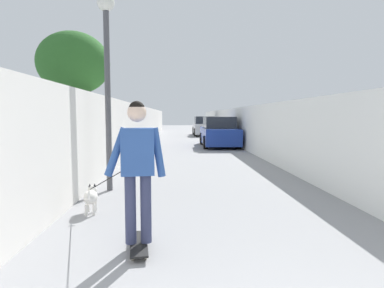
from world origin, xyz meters
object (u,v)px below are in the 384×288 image
object	(u,v)px
person_skateboarder	(138,161)
car_far	(204,127)
tree_left_mid	(74,65)
lamp_post	(107,57)
car_near	(219,133)
dog	(91,196)
skateboard	(139,244)

from	to	relation	value
person_skateboarder	car_far	xyz separation A→B (m)	(22.69, -2.57, -0.35)
tree_left_mid	lamp_post	xyz separation A→B (m)	(-1.71, -1.22, -0.09)
lamp_post	car_near	xyz separation A→B (m)	(9.88, -3.57, -2.10)
dog	car_near	world-z (taller)	car_near
car_far	tree_left_mid	bearing A→B (deg)	164.99
person_skateboarder	car_near	distance (m)	13.27
tree_left_mid	dog	distance (m)	4.44
car_near	car_far	xyz separation A→B (m)	(9.68, -0.00, 0.00)
person_skateboarder	dog	distance (m)	1.95
car_far	lamp_post	bearing A→B (deg)	169.66
car_near	car_far	world-z (taller)	same
tree_left_mid	skateboard	xyz separation A→B (m)	(-4.85, -2.22, -2.84)
person_skateboarder	car_near	xyz separation A→B (m)	(13.02, -2.57, -0.35)
dog	car_far	world-z (taller)	car_far
lamp_post	person_skateboarder	bearing A→B (deg)	-162.36
lamp_post	person_skateboarder	xyz separation A→B (m)	(-3.14, -1.00, -1.75)
skateboard	person_skateboarder	world-z (taller)	person_skateboarder
skateboard	car_near	xyz separation A→B (m)	(13.02, -2.57, 0.65)
tree_left_mid	car_far	bearing A→B (deg)	-15.01
tree_left_mid	person_skateboarder	xyz separation A→B (m)	(-4.85, -2.22, -1.84)
tree_left_mid	person_skateboarder	distance (m)	5.65
tree_left_mid	person_skateboarder	bearing A→B (deg)	-155.45
tree_left_mid	lamp_post	world-z (taller)	lamp_post
skateboard	car_far	distance (m)	22.85
tree_left_mid	lamp_post	distance (m)	2.10
skateboard	dog	bearing A→B (deg)	32.45
lamp_post	car_near	size ratio (longest dim) A/B	0.98
skateboard	car_far	bearing A→B (deg)	-6.46
tree_left_mid	car_far	world-z (taller)	tree_left_mid
person_skateboarder	car_near	size ratio (longest dim) A/B	0.40
lamp_post	car_far	bearing A→B (deg)	-10.34
skateboard	car_near	size ratio (longest dim) A/B	0.20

